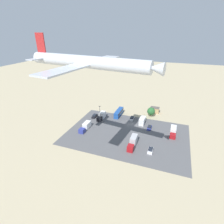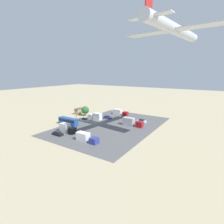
# 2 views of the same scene
# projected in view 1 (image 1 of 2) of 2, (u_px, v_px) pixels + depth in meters

# --- Properties ---
(ground_plane) EXTENTS (400.00, 400.00, 0.00)m
(ground_plane) POSITION_uv_depth(u_px,v_px,m) (132.00, 124.00, 89.66)
(ground_plane) COLOR tan
(parking_lot_surface) EXTENTS (54.81, 37.16, 0.08)m
(parking_lot_surface) POSITION_uv_depth(u_px,v_px,m) (127.00, 134.00, 81.24)
(parking_lot_surface) COLOR #565659
(parking_lot_surface) RESTS_ON ground
(shed_building) EXTENTS (5.09, 3.17, 3.31)m
(shed_building) POSITION_uv_depth(u_px,v_px,m) (155.00, 110.00, 101.62)
(shed_building) COLOR tan
(shed_building) RESTS_ON ground
(bus) EXTENTS (2.52, 10.22, 3.21)m
(bus) POSITION_uv_depth(u_px,v_px,m) (119.00, 113.00, 98.17)
(bus) COLOR #1E4C9E
(bus) RESTS_ON ground
(parked_car_0) EXTENTS (1.88, 4.22, 1.51)m
(parked_car_0) POSITION_uv_depth(u_px,v_px,m) (150.00, 150.00, 69.31)
(parked_car_0) COLOR silver
(parked_car_0) RESTS_ON ground
(parked_car_1) EXTENTS (1.78, 4.47, 1.66)m
(parked_car_1) POSITION_uv_depth(u_px,v_px,m) (132.00, 118.00, 93.98)
(parked_car_1) COLOR #ADB2B7
(parked_car_1) RESTS_ON ground
(parked_car_2) EXTENTS (1.87, 4.53, 1.60)m
(parked_car_2) POSITION_uv_depth(u_px,v_px,m) (95.00, 116.00, 96.59)
(parked_car_2) COLOR black
(parked_car_2) RESTS_ON ground
(parked_car_3) EXTENTS (1.83, 4.39, 1.45)m
(parked_car_3) POSITION_uv_depth(u_px,v_px,m) (149.00, 128.00, 85.36)
(parked_car_3) COLOR navy
(parked_car_3) RESTS_ON ground
(parked_truck_0) EXTENTS (2.41, 9.28, 3.55)m
(parked_truck_0) POSITION_uv_depth(u_px,v_px,m) (133.00, 142.00, 72.56)
(parked_truck_0) COLOR maroon
(parked_truck_0) RESTS_ON ground
(parked_truck_1) EXTENTS (2.50, 8.82, 2.86)m
(parked_truck_1) POSITION_uv_depth(u_px,v_px,m) (173.00, 131.00, 80.83)
(parked_truck_1) COLOR maroon
(parked_truck_1) RESTS_ON ground
(parked_truck_2) EXTENTS (2.45, 7.34, 3.44)m
(parked_truck_2) POSITION_uv_depth(u_px,v_px,m) (102.00, 116.00, 94.43)
(parked_truck_2) COLOR black
(parked_truck_2) RESTS_ON ground
(parked_truck_3) EXTENTS (2.52, 7.54, 3.36)m
(parked_truck_3) POSITION_uv_depth(u_px,v_px,m) (142.00, 121.00, 89.94)
(parked_truck_3) COLOR silver
(parked_truck_3) RESTS_ON ground
(parked_truck_4) EXTENTS (2.53, 8.63, 2.95)m
(parked_truck_4) POSITION_uv_depth(u_px,v_px,m) (86.00, 127.00, 84.72)
(parked_truck_4) COLOR navy
(parked_truck_4) RESTS_ON ground
(tree_near_shed) EXTENTS (4.27, 4.27, 5.34)m
(tree_near_shed) POSITION_uv_depth(u_px,v_px,m) (151.00, 111.00, 96.43)
(tree_near_shed) COLOR brown
(tree_near_shed) RESTS_ON ground
(light_pole_lot_centre) EXTENTS (0.90, 0.28, 9.39)m
(light_pole_lot_centre) POSITION_uv_depth(u_px,v_px,m) (100.00, 114.00, 88.89)
(light_pole_lot_centre) COLOR gray
(light_pole_lot_centre) RESTS_ON ground
(airplane) EXTENTS (37.92, 31.92, 8.50)m
(airplane) POSITION_uv_depth(u_px,v_px,m) (89.00, 62.00, 45.11)
(airplane) COLOR silver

